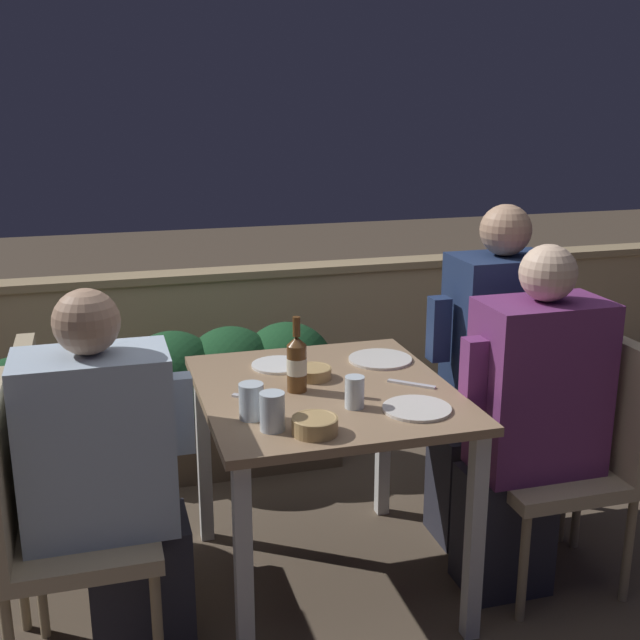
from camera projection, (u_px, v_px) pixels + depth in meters
The scene contains 23 objects.
ground_plane at pixel (325, 581), 2.92m from camera, with size 16.00×16.00×0.00m, color brown.
parapet_wall at pixel (237, 339), 4.43m from camera, with size 9.00×0.18×0.80m.
dining_table at pixel (326, 416), 2.74m from camera, with size 0.84×0.94×0.75m.
planter_hedge at pixel (232, 390), 3.75m from camera, with size 0.98×0.47×0.68m.
chair_left_near at pixel (39, 508), 2.35m from camera, with size 0.47×0.46×0.91m.
person_blue_shirt at pixel (111, 482), 2.39m from camera, with size 0.51×0.26×1.19m.
chair_left_far at pixel (64, 456), 2.69m from camera, with size 0.47×0.46×0.91m.
chair_right_near at pixel (579, 438), 2.83m from camera, with size 0.47×0.46×0.91m.
person_purple_stripe at pixel (528, 423), 2.75m from camera, with size 0.50×0.26×1.24m.
chair_right_far at pixel (535, 402), 3.16m from camera, with size 0.47×0.46×0.91m.
person_navy_jumper at pixel (489, 376), 3.07m from camera, with size 0.47×0.26×1.33m.
beer_bottle at pixel (297, 363), 2.66m from camera, with size 0.07×0.07×0.26m.
plate_0 at pixel (278, 365), 2.93m from camera, with size 0.20×0.20×0.01m.
plate_1 at pixel (380, 359), 2.99m from camera, with size 0.24×0.24×0.01m.
plate_2 at pixel (417, 409), 2.52m from camera, with size 0.22×0.22×0.01m.
bowl_0 at pixel (315, 424), 2.34m from camera, with size 0.14×0.14×0.05m.
bowl_1 at pixel (313, 372), 2.80m from camera, with size 0.13×0.13×0.04m.
glass_cup_0 at pixel (272, 411), 2.36m from camera, with size 0.08×0.08×0.12m.
glass_cup_1 at pixel (355, 392), 2.53m from camera, with size 0.06×0.06×0.10m.
glass_cup_2 at pixel (251, 401), 2.44m from camera, with size 0.08×0.08×0.11m.
fork_0 at pixel (256, 399), 2.61m from camera, with size 0.14×0.13×0.01m.
fork_1 at pixel (411, 384), 2.74m from camera, with size 0.14×0.13×0.01m.
potted_plant at pixel (22, 432), 3.05m from camera, with size 0.36×0.36×0.77m.
Camera 1 is at (-0.72, -2.45, 1.71)m, focal length 45.00 mm.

